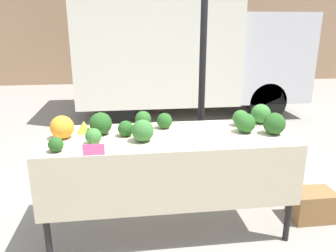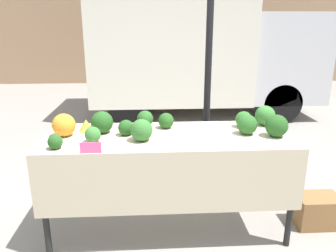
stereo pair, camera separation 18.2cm
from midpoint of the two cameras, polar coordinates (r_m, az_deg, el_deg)
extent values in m
plane|color=gray|center=(3.14, -1.73, -17.05)|extent=(40.00, 40.00, 0.00)
cube|color=#9E7A5B|center=(10.77, -6.47, 20.07)|extent=(16.00, 0.60, 4.66)
cylinder|color=black|center=(3.46, 4.48, 9.06)|extent=(0.07, 0.07, 2.57)
cube|color=silver|center=(6.70, -3.14, 14.71)|extent=(2.97, 2.04, 2.31)
cube|color=silver|center=(7.23, 14.99, 11.79)|extent=(1.44, 1.88, 1.66)
cylinder|color=black|center=(6.54, 15.98, 4.12)|extent=(0.73, 0.22, 0.73)
cylinder|color=black|center=(8.06, 11.40, 6.81)|extent=(0.73, 0.22, 0.73)
cylinder|color=black|center=(6.02, -10.14, 3.43)|extent=(0.73, 0.22, 0.73)
cylinder|color=black|center=(7.65, -9.64, 6.36)|extent=(0.73, 0.22, 0.73)
cube|color=beige|center=(2.75, -1.89, -1.91)|extent=(2.07, 0.77, 0.03)
cube|color=beige|center=(2.50, -0.98, -10.34)|extent=(2.07, 0.01, 0.49)
cylinder|color=black|center=(2.73, -22.53, -13.70)|extent=(0.05, 0.05, 0.85)
cylinder|color=black|center=(2.90, 18.85, -11.39)|extent=(0.05, 0.05, 0.85)
cylinder|color=black|center=(3.29, -19.73, -7.96)|extent=(0.05, 0.05, 0.85)
cylinder|color=black|center=(3.43, 14.16, -6.38)|extent=(0.05, 0.05, 0.85)
sphere|color=orange|center=(2.80, -19.76, -0.22)|extent=(0.19, 0.19, 0.19)
cone|color=#93B238|center=(2.90, -16.18, -0.16)|extent=(0.13, 0.13, 0.10)
sphere|color=#23511E|center=(2.74, -9.27, -0.46)|extent=(0.13, 0.13, 0.13)
sphere|color=#23511E|center=(2.54, -20.91, -3.05)|extent=(0.11, 0.11, 0.11)
sphere|color=#23511E|center=(2.85, 16.30, 0.37)|extent=(0.19, 0.19, 0.19)
sphere|color=#387533|center=(2.61, -14.83, -1.76)|extent=(0.13, 0.13, 0.13)
sphere|color=#23511E|center=(2.91, -2.41, 0.91)|extent=(0.14, 0.14, 0.14)
sphere|color=#23511E|center=(2.81, -13.47, 0.39)|extent=(0.19, 0.19, 0.19)
sphere|color=#2D6628|center=(3.03, 10.86, 1.37)|extent=(0.15, 0.15, 0.15)
sphere|color=#285B23|center=(2.84, 11.58, 0.49)|extent=(0.17, 0.17, 0.17)
sphere|color=#285B23|center=(2.96, -6.11, 1.19)|extent=(0.15, 0.15, 0.15)
sphere|color=#387533|center=(3.15, 14.28, 2.05)|extent=(0.18, 0.18, 0.18)
sphere|color=#336B2D|center=(2.59, -6.44, -0.84)|extent=(0.18, 0.18, 0.18)
cube|color=#F45B9E|center=(2.39, -14.97, -4.03)|extent=(0.15, 0.01, 0.08)
cube|color=olive|center=(3.42, 22.37, -12.62)|extent=(0.39, 0.27, 0.28)
camera|label=1|loc=(0.09, -91.91, -0.59)|focal=35.00mm
camera|label=2|loc=(0.09, 88.09, 0.59)|focal=35.00mm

